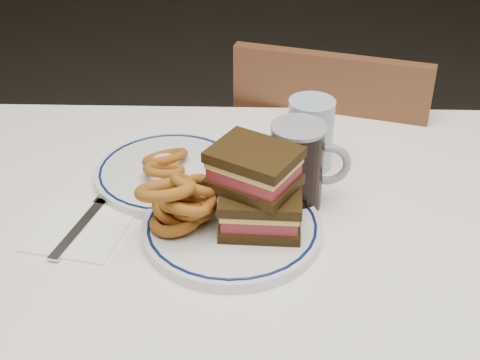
{
  "coord_description": "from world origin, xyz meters",
  "views": [
    {
      "loc": [
        0.01,
        -0.82,
        1.38
      ],
      "look_at": [
        -0.02,
        0.0,
        0.85
      ],
      "focal_mm": 50.0,
      "sensor_mm": 36.0,
      "label": 1
    }
  ],
  "objects_px": {
    "main_plate": "(232,228)",
    "reuben_sandwich": "(257,189)",
    "chair_far": "(329,192)",
    "far_plate": "(170,173)",
    "beer_mug": "(299,165)"
  },
  "relations": [
    {
      "from": "reuben_sandwich",
      "to": "far_plate",
      "type": "xyz_separation_m",
      "value": [
        -0.15,
        0.15,
        -0.07
      ]
    },
    {
      "from": "reuben_sandwich",
      "to": "beer_mug",
      "type": "bearing_deg",
      "value": 50.86
    },
    {
      "from": "main_plate",
      "to": "reuben_sandwich",
      "type": "xyz_separation_m",
      "value": [
        0.04,
        0.0,
        0.07
      ]
    },
    {
      "from": "far_plate",
      "to": "reuben_sandwich",
      "type": "bearing_deg",
      "value": -45.17
    },
    {
      "from": "main_plate",
      "to": "reuben_sandwich",
      "type": "bearing_deg",
      "value": 4.77
    },
    {
      "from": "main_plate",
      "to": "far_plate",
      "type": "bearing_deg",
      "value": 126.2
    },
    {
      "from": "chair_far",
      "to": "beer_mug",
      "type": "height_order",
      "value": "beer_mug"
    },
    {
      "from": "chair_far",
      "to": "main_plate",
      "type": "height_order",
      "value": "chair_far"
    },
    {
      "from": "main_plate",
      "to": "reuben_sandwich",
      "type": "height_order",
      "value": "reuben_sandwich"
    },
    {
      "from": "main_plate",
      "to": "beer_mug",
      "type": "height_order",
      "value": "beer_mug"
    },
    {
      "from": "main_plate",
      "to": "beer_mug",
      "type": "distance_m",
      "value": 0.15
    },
    {
      "from": "reuben_sandwich",
      "to": "beer_mug",
      "type": "distance_m",
      "value": 0.1
    },
    {
      "from": "chair_far",
      "to": "reuben_sandwich",
      "type": "height_order",
      "value": "reuben_sandwich"
    },
    {
      "from": "main_plate",
      "to": "beer_mug",
      "type": "relative_size",
      "value": 1.9
    },
    {
      "from": "chair_far",
      "to": "far_plate",
      "type": "relative_size",
      "value": 3.37
    }
  ]
}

